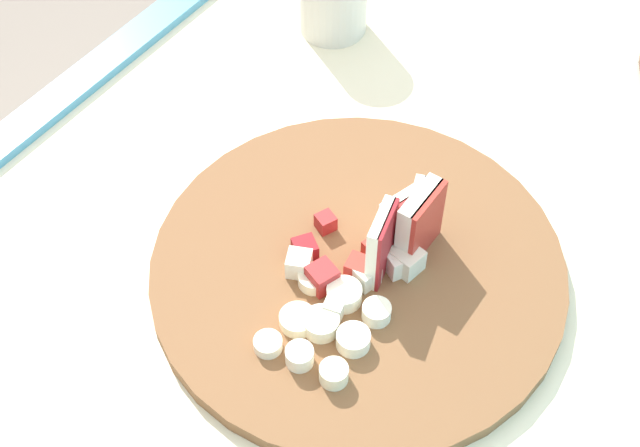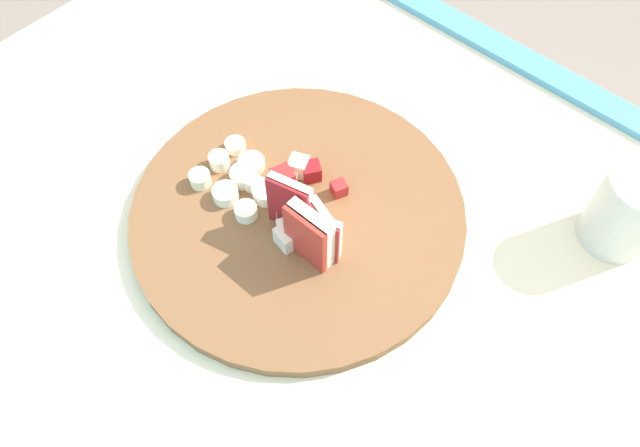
{
  "view_description": "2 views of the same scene",
  "coord_description": "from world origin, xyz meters",
  "px_view_note": "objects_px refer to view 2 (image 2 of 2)",
  "views": [
    {
      "loc": [
        0.48,
        0.24,
        1.56
      ],
      "look_at": [
        0.1,
        -0.03,
        0.97
      ],
      "focal_mm": 52.09,
      "sensor_mm": 36.0,
      "label": 1
    },
    {
      "loc": [
        -0.16,
        0.26,
        1.47
      ],
      "look_at": [
        0.05,
        0.03,
        0.99
      ],
      "focal_mm": 35.02,
      "sensor_mm": 36.0,
      "label": 2
    }
  ],
  "objects_px": {
    "apple_dice_pile": "(292,201)",
    "banana_slice_rows": "(244,179)",
    "cutting_board": "(298,214)",
    "apple_wedge_fan": "(309,227)",
    "small_jar": "(628,211)"
  },
  "relations": [
    {
      "from": "apple_wedge_fan",
      "to": "apple_dice_pile",
      "type": "xyz_separation_m",
      "value": [
        0.04,
        -0.02,
        -0.02
      ]
    },
    {
      "from": "apple_dice_pile",
      "to": "small_jar",
      "type": "height_order",
      "value": "small_jar"
    },
    {
      "from": "apple_wedge_fan",
      "to": "small_jar",
      "type": "distance_m",
      "value": 0.31
    },
    {
      "from": "cutting_board",
      "to": "small_jar",
      "type": "xyz_separation_m",
      "value": [
        -0.25,
        -0.2,
        0.04
      ]
    },
    {
      "from": "banana_slice_rows",
      "to": "small_jar",
      "type": "height_order",
      "value": "small_jar"
    },
    {
      "from": "cutting_board",
      "to": "banana_slice_rows",
      "type": "distance_m",
      "value": 0.07
    },
    {
      "from": "apple_wedge_fan",
      "to": "banana_slice_rows",
      "type": "height_order",
      "value": "apple_wedge_fan"
    },
    {
      "from": "apple_wedge_fan",
      "to": "small_jar",
      "type": "xyz_separation_m",
      "value": [
        -0.22,
        -0.22,
        -0.0
      ]
    },
    {
      "from": "apple_dice_pile",
      "to": "small_jar",
      "type": "distance_m",
      "value": 0.33
    },
    {
      "from": "banana_slice_rows",
      "to": "small_jar",
      "type": "distance_m",
      "value": 0.38
    },
    {
      "from": "cutting_board",
      "to": "small_jar",
      "type": "bearing_deg",
      "value": -141.69
    },
    {
      "from": "apple_dice_pile",
      "to": "banana_slice_rows",
      "type": "height_order",
      "value": "apple_dice_pile"
    },
    {
      "from": "apple_dice_pile",
      "to": "banana_slice_rows",
      "type": "bearing_deg",
      "value": 11.8
    },
    {
      "from": "cutting_board",
      "to": "apple_dice_pile",
      "type": "bearing_deg",
      "value": 5.41
    },
    {
      "from": "cutting_board",
      "to": "apple_wedge_fan",
      "type": "bearing_deg",
      "value": 148.85
    }
  ]
}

